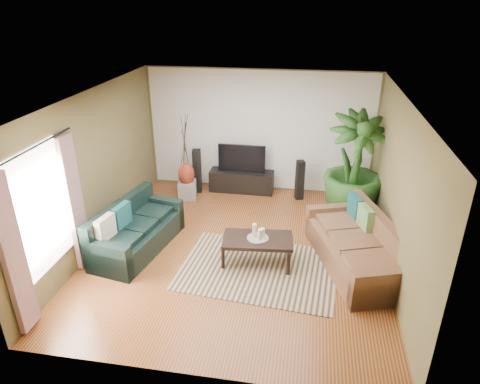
% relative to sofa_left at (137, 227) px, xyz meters
% --- Properties ---
extents(floor, '(5.50, 5.50, 0.00)m').
position_rel_sofa_left_xyz_m(floor, '(1.74, 0.21, -0.42)').
color(floor, '#945326').
rests_on(floor, ground).
extents(ceiling, '(5.50, 5.50, 0.00)m').
position_rel_sofa_left_xyz_m(ceiling, '(1.74, 0.21, 2.28)').
color(ceiling, white).
rests_on(ceiling, ground).
extents(wall_back, '(5.00, 0.00, 5.00)m').
position_rel_sofa_left_xyz_m(wall_back, '(1.74, 2.96, 0.93)').
color(wall_back, brown).
rests_on(wall_back, ground).
extents(wall_front, '(5.00, 0.00, 5.00)m').
position_rel_sofa_left_xyz_m(wall_front, '(1.74, -2.54, 0.93)').
color(wall_front, brown).
rests_on(wall_front, ground).
extents(wall_left, '(0.00, 5.50, 5.50)m').
position_rel_sofa_left_xyz_m(wall_left, '(-0.76, 0.21, 0.92)').
color(wall_left, brown).
rests_on(wall_left, ground).
extents(wall_right, '(0.00, 5.50, 5.50)m').
position_rel_sofa_left_xyz_m(wall_right, '(4.24, 0.21, 0.92)').
color(wall_right, brown).
rests_on(wall_right, ground).
extents(backwall_panel, '(4.90, 0.00, 4.90)m').
position_rel_sofa_left_xyz_m(backwall_panel, '(1.74, 2.95, 0.93)').
color(backwall_panel, white).
rests_on(backwall_panel, ground).
extents(window_pane, '(0.00, 1.80, 1.80)m').
position_rel_sofa_left_xyz_m(window_pane, '(-0.74, -1.39, 0.97)').
color(window_pane, white).
rests_on(window_pane, ground).
extents(curtain_near, '(0.08, 0.35, 2.20)m').
position_rel_sofa_left_xyz_m(curtain_near, '(-0.69, -2.14, 0.72)').
color(curtain_near, gray).
rests_on(curtain_near, ground).
extents(curtain_far, '(0.08, 0.35, 2.20)m').
position_rel_sofa_left_xyz_m(curtain_far, '(-0.69, -0.64, 0.72)').
color(curtain_far, gray).
rests_on(curtain_far, ground).
extents(curtain_rod, '(0.03, 1.90, 0.03)m').
position_rel_sofa_left_xyz_m(curtain_rod, '(-0.69, -1.39, 1.87)').
color(curtain_rod, black).
rests_on(curtain_rod, ground).
extents(sofa_left, '(1.16, 2.03, 0.85)m').
position_rel_sofa_left_xyz_m(sofa_left, '(0.00, 0.00, 0.00)').
color(sofa_left, black).
rests_on(sofa_left, floor).
extents(sofa_right, '(1.66, 2.43, 0.85)m').
position_rel_sofa_left_xyz_m(sofa_right, '(3.71, 0.10, 0.00)').
color(sofa_right, brown).
rests_on(sofa_right, floor).
extents(area_rug, '(2.67, 2.00, 0.01)m').
position_rel_sofa_left_xyz_m(area_rug, '(2.17, -0.28, -0.42)').
color(area_rug, tan).
rests_on(area_rug, floor).
extents(coffee_table, '(1.20, 0.73, 0.47)m').
position_rel_sofa_left_xyz_m(coffee_table, '(2.12, -0.08, -0.19)').
color(coffee_table, black).
rests_on(coffee_table, floor).
extents(candle_tray, '(0.35, 0.35, 0.02)m').
position_rel_sofa_left_xyz_m(candle_tray, '(2.12, -0.08, 0.05)').
color(candle_tray, gray).
rests_on(candle_tray, coffee_table).
extents(candle_tall, '(0.07, 0.07, 0.23)m').
position_rel_sofa_left_xyz_m(candle_tall, '(2.06, -0.05, 0.17)').
color(candle_tall, silver).
rests_on(candle_tall, candle_tray).
extents(candle_mid, '(0.07, 0.07, 0.18)m').
position_rel_sofa_left_xyz_m(candle_mid, '(2.16, -0.12, 0.15)').
color(candle_mid, beige).
rests_on(candle_mid, candle_tray).
extents(candle_short, '(0.07, 0.07, 0.15)m').
position_rel_sofa_left_xyz_m(candle_short, '(2.19, -0.02, 0.13)').
color(candle_short, beige).
rests_on(candle_short, candle_tray).
extents(tv_stand, '(1.44, 0.43, 0.48)m').
position_rel_sofa_left_xyz_m(tv_stand, '(1.39, 2.71, -0.19)').
color(tv_stand, black).
rests_on(tv_stand, floor).
extents(television, '(1.05, 0.06, 0.62)m').
position_rel_sofa_left_xyz_m(television, '(1.39, 2.71, 0.37)').
color(television, black).
rests_on(television, tv_stand).
extents(speaker_left, '(0.21, 0.23, 1.00)m').
position_rel_sofa_left_xyz_m(speaker_left, '(0.41, 2.52, 0.07)').
color(speaker_left, black).
rests_on(speaker_left, floor).
extents(speaker_right, '(0.21, 0.22, 0.88)m').
position_rel_sofa_left_xyz_m(speaker_right, '(2.70, 2.52, 0.02)').
color(speaker_right, black).
rests_on(speaker_right, floor).
extents(potted_plant, '(1.52, 1.52, 2.11)m').
position_rel_sofa_left_xyz_m(potted_plant, '(3.74, 1.94, 0.63)').
color(potted_plant, '#234D19').
rests_on(potted_plant, floor).
extents(plant_pot, '(0.39, 0.39, 0.30)m').
position_rel_sofa_left_xyz_m(plant_pot, '(3.74, 1.94, -0.27)').
color(plant_pot, black).
rests_on(plant_pot, floor).
extents(pedestal, '(0.46, 0.46, 0.39)m').
position_rel_sofa_left_xyz_m(pedestal, '(0.27, 2.15, -0.23)').
color(pedestal, gray).
rests_on(pedestal, floor).
extents(vase, '(0.35, 0.35, 0.49)m').
position_rel_sofa_left_xyz_m(vase, '(0.27, 2.15, 0.14)').
color(vase, maroon).
rests_on(vase, pedestal).
extents(side_table, '(0.55, 0.55, 0.47)m').
position_rel_sofa_left_xyz_m(side_table, '(-0.51, 0.88, -0.19)').
color(side_table, brown).
rests_on(side_table, floor).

